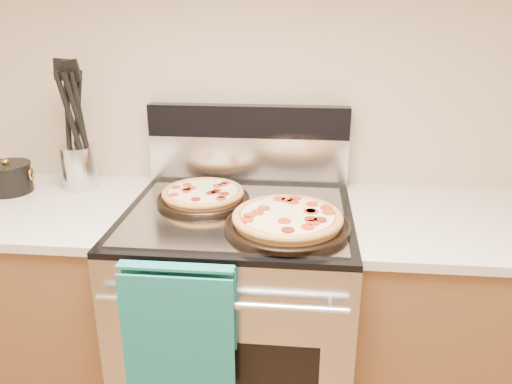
# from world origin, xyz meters

# --- Properties ---
(wall_back) EXTENTS (4.00, 0.00, 4.00)m
(wall_back) POSITION_xyz_m (0.00, 2.00, 1.35)
(wall_back) COLOR #C8B390
(wall_back) RESTS_ON ground
(range_body) EXTENTS (0.76, 0.68, 0.90)m
(range_body) POSITION_xyz_m (0.00, 1.65, 0.45)
(range_body) COLOR #B7B7BC
(range_body) RESTS_ON ground
(cooktop) EXTENTS (0.76, 0.68, 0.02)m
(cooktop) POSITION_xyz_m (0.00, 1.65, 0.91)
(cooktop) COLOR black
(cooktop) RESTS_ON range_body
(backsplash_lower) EXTENTS (0.76, 0.06, 0.18)m
(backsplash_lower) POSITION_xyz_m (0.00, 1.96, 1.01)
(backsplash_lower) COLOR silver
(backsplash_lower) RESTS_ON cooktop
(backsplash_upper) EXTENTS (0.76, 0.06, 0.12)m
(backsplash_upper) POSITION_xyz_m (0.00, 1.96, 1.16)
(backsplash_upper) COLOR black
(backsplash_upper) RESTS_ON backsplash_lower
(oven_handle) EXTENTS (0.70, 0.03, 0.03)m
(oven_handle) POSITION_xyz_m (0.00, 1.27, 0.80)
(oven_handle) COLOR silver
(oven_handle) RESTS_ON range_body
(dish_towel) EXTENTS (0.32, 0.05, 0.42)m
(dish_towel) POSITION_xyz_m (-0.12, 1.27, 0.70)
(dish_towel) COLOR #17756C
(dish_towel) RESTS_ON oven_handle
(foil_sheet) EXTENTS (0.70, 0.55, 0.01)m
(foil_sheet) POSITION_xyz_m (0.00, 1.62, 0.92)
(foil_sheet) COLOR gray
(foil_sheet) RESTS_ON cooktop
(cabinet_left) EXTENTS (1.00, 0.62, 0.88)m
(cabinet_left) POSITION_xyz_m (-0.88, 1.68, 0.44)
(cabinet_left) COLOR brown
(cabinet_left) RESTS_ON ground
(cabinet_right) EXTENTS (1.00, 0.62, 0.88)m
(cabinet_right) POSITION_xyz_m (0.88, 1.68, 0.44)
(cabinet_right) COLOR brown
(cabinet_right) RESTS_ON ground
(countertop_right) EXTENTS (1.02, 0.64, 0.03)m
(countertop_right) POSITION_xyz_m (0.88, 1.68, 0.90)
(countertop_right) COLOR #BBB2A8
(countertop_right) RESTS_ON cabinet_right
(pepperoni_pizza_back) EXTENTS (0.42, 0.42, 0.04)m
(pepperoni_pizza_back) POSITION_xyz_m (-0.13, 1.72, 0.95)
(pepperoni_pizza_back) COLOR #A86D33
(pepperoni_pizza_back) RESTS_ON foil_sheet
(pepperoni_pizza_front) EXTENTS (0.39, 0.39, 0.05)m
(pepperoni_pizza_front) POSITION_xyz_m (0.17, 1.52, 0.95)
(pepperoni_pizza_front) COLOR #A86D33
(pepperoni_pizza_front) RESTS_ON foil_sheet
(utensil_crock) EXTENTS (0.14, 0.14, 0.17)m
(utensil_crock) POSITION_xyz_m (-0.63, 1.85, 0.99)
(utensil_crock) COLOR silver
(utensil_crock) RESTS_ON countertop_left
(saucepan) EXTENTS (0.19, 0.19, 0.10)m
(saucepan) POSITION_xyz_m (-0.88, 1.78, 0.96)
(saucepan) COLOR black
(saucepan) RESTS_ON countertop_left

